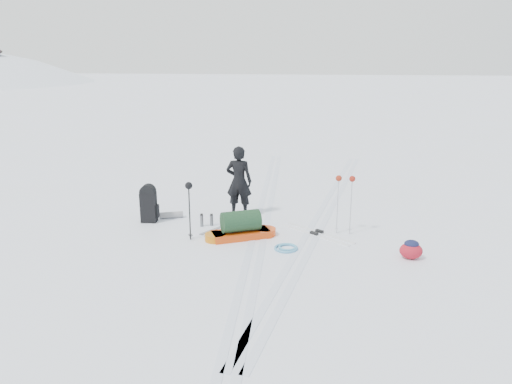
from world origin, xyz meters
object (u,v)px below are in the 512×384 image
Objects in this scene: pulk_sled at (241,228)px; ski_poles_black at (189,193)px; skier at (239,181)px; expedition_rucksack at (151,204)px.

ski_poles_black is (-1.05, -0.25, 0.81)m from pulk_sled.
expedition_rucksack is at bearing 23.67° from skier.
skier is at bearing 75.25° from pulk_sled.
skier is 1.93m from ski_poles_black.
ski_poles_black reaches higher than expedition_rucksack.
pulk_sled is 1.77× the size of expedition_rucksack.
pulk_sled is (0.32, -1.53, -0.64)m from skier.
pulk_sled is 1.35m from ski_poles_black.
skier reaches higher than pulk_sled.
expedition_rucksack is at bearing 153.34° from ski_poles_black.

